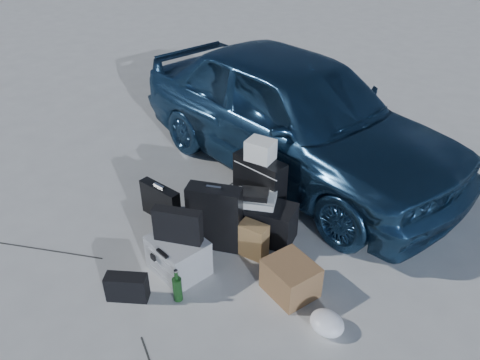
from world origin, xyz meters
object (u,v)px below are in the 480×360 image
at_px(duffel_bag, 256,219).
at_px(green_bottle, 177,286).
at_px(cardboard_box, 291,278).
at_px(suitcase_left, 215,217).
at_px(pelican_case, 178,255).
at_px(suitcase_right, 259,187).
at_px(car, 293,113).
at_px(briefcase, 161,202).

relative_size(duffel_bag, green_bottle, 2.45).
bearing_deg(green_bottle, cardboard_box, 35.56).
bearing_deg(cardboard_box, suitcase_left, 167.17).
distance_m(pelican_case, suitcase_right, 1.15).
relative_size(cardboard_box, green_bottle, 1.31).
distance_m(suitcase_left, duffel_bag, 0.44).
bearing_deg(cardboard_box, suitcase_right, 131.57).
xyz_separation_m(pelican_case, suitcase_left, (0.09, 0.46, 0.15)).
bearing_deg(pelican_case, suitcase_left, 96.39).
height_order(car, suitcase_right, car).
height_order(car, pelican_case, car).
bearing_deg(suitcase_right, green_bottle, -77.56).
height_order(briefcase, duffel_bag, briefcase).
bearing_deg(duffel_bag, suitcase_right, 106.75).
bearing_deg(pelican_case, green_bottle, -38.26).
relative_size(pelican_case, green_bottle, 1.54).
relative_size(pelican_case, duffel_bag, 0.63).
height_order(duffel_bag, cardboard_box, duffel_bag).
relative_size(suitcase_left, green_bottle, 2.09).
xyz_separation_m(car, suitcase_left, (0.00, -1.71, -0.39)).
relative_size(briefcase, green_bottle, 1.58).
bearing_deg(suitcase_right, car, 109.89).
xyz_separation_m(car, green_bottle, (0.11, -2.46, -0.56)).
height_order(pelican_case, suitcase_left, suitcase_left).
height_order(suitcase_right, cardboard_box, suitcase_right).
relative_size(pelican_case, suitcase_left, 0.74).
xyz_separation_m(suitcase_right, cardboard_box, (0.76, -0.85, -0.18)).
bearing_deg(green_bottle, briefcase, 134.62).
distance_m(pelican_case, green_bottle, 0.35).
relative_size(pelican_case, suitcase_right, 0.72).
bearing_deg(cardboard_box, duffel_bag, 139.39).
xyz_separation_m(briefcase, duffel_bag, (0.98, 0.24, -0.00)).
distance_m(suitcase_right, cardboard_box, 1.16).
relative_size(briefcase, suitcase_right, 0.74).
distance_m(car, cardboard_box, 2.18).
distance_m(briefcase, suitcase_right, 1.03).
height_order(pelican_case, duffel_bag, duffel_bag).
bearing_deg(cardboard_box, car, 114.83).
bearing_deg(car, duffel_bag, -150.36).
height_order(car, suitcase_left, car).
bearing_deg(duffel_bag, pelican_case, -120.12).
distance_m(car, green_bottle, 2.53).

